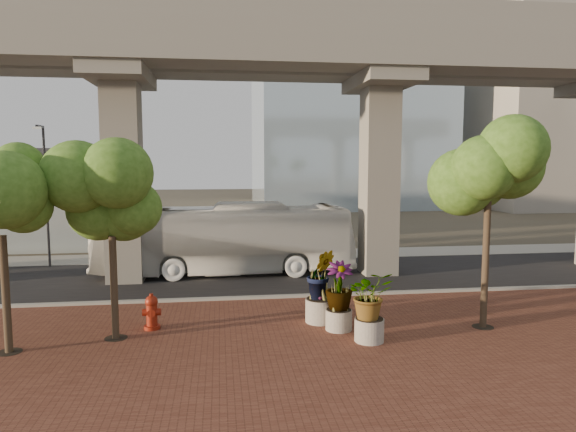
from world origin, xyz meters
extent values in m
plane|color=#3D382C|center=(0.00, 0.00, 0.00)|extent=(160.00, 160.00, 0.00)
cube|color=brown|center=(0.00, -8.00, 0.03)|extent=(70.00, 13.00, 0.06)
cube|color=black|center=(0.00, 2.00, 0.02)|extent=(90.00, 8.00, 0.04)
cube|color=#9F9D94|center=(0.00, -2.00, 0.08)|extent=(70.00, 0.25, 0.16)
cube|color=#9F9D94|center=(0.00, 7.50, 0.03)|extent=(90.00, 3.00, 0.06)
cube|color=gray|center=(0.00, 0.40, 10.50)|extent=(72.00, 2.40, 1.80)
cube|color=gray|center=(0.00, 3.60, 10.50)|extent=(72.00, 2.40, 1.80)
cube|color=gray|center=(0.00, -0.70, 11.90)|extent=(72.00, 0.12, 1.00)
cube|color=gray|center=(0.00, 4.70, 11.90)|extent=(72.00, 0.12, 1.00)
cube|color=#A8A197|center=(38.00, 36.00, 12.00)|extent=(18.00, 16.00, 24.00)
imported|color=silver|center=(-1.43, 2.88, 1.73)|extent=(12.44, 2.94, 3.46)
cylinder|color=maroon|center=(-3.94, -5.26, 0.12)|extent=(0.53, 0.53, 0.12)
cylinder|color=maroon|center=(-3.94, -5.26, 0.55)|extent=(0.35, 0.35, 0.86)
sphere|color=maroon|center=(-3.94, -5.26, 0.98)|extent=(0.41, 0.41, 0.41)
cylinder|color=maroon|center=(-3.94, -5.26, 1.17)|extent=(0.12, 0.12, 0.15)
cylinder|color=maroon|center=(-3.94, -5.26, 0.62)|extent=(0.59, 0.24, 0.24)
cylinder|color=gray|center=(2.80, -7.33, 0.41)|extent=(0.90, 0.90, 0.70)
imported|color=#325917|center=(2.80, -7.33, 1.51)|extent=(2.01, 2.01, 1.50)
cylinder|color=gray|center=(2.12, -6.17, 0.39)|extent=(0.86, 0.86, 0.67)
imported|color=#325917|center=(2.12, -6.17, 1.52)|extent=(2.11, 2.11, 1.58)
cylinder|color=#9C978D|center=(1.69, -5.26, 0.46)|extent=(1.03, 1.03, 0.80)
imported|color=#325917|center=(1.69, -5.26, 1.72)|extent=(2.29, 2.29, 1.72)
cylinder|color=#483729|center=(-7.77, -6.85, 1.76)|extent=(0.22, 0.22, 3.41)
cylinder|color=black|center=(-7.77, -6.85, 0.07)|extent=(0.70, 0.70, 0.01)
cylinder|color=#483729|center=(-4.95, -6.04, 1.67)|extent=(0.22, 0.22, 3.22)
cylinder|color=black|center=(-4.95, -6.04, 0.07)|extent=(0.70, 0.70, 0.01)
cylinder|color=#483729|center=(6.94, -6.53, 2.17)|extent=(0.22, 0.22, 4.22)
cylinder|color=black|center=(6.94, -6.53, 0.07)|extent=(0.70, 0.70, 0.01)
cylinder|color=#2C2C31|center=(-10.58, 5.83, 3.65)|extent=(0.13, 0.13, 7.23)
cube|color=#2C2C31|center=(-10.58, 5.38, 7.27)|extent=(0.14, 0.90, 0.14)
cube|color=silver|center=(-10.58, 4.93, 7.18)|extent=(0.36, 0.18, 0.11)
cylinder|color=#2B2B30|center=(7.75, 5.50, 3.71)|extent=(0.13, 0.13, 7.33)
cube|color=#2B2B30|center=(7.75, 5.04, 7.37)|extent=(0.14, 0.92, 0.14)
cube|color=silver|center=(7.75, 4.58, 7.28)|extent=(0.37, 0.18, 0.11)
camera|label=1|loc=(-1.68, -22.08, 5.56)|focal=32.00mm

